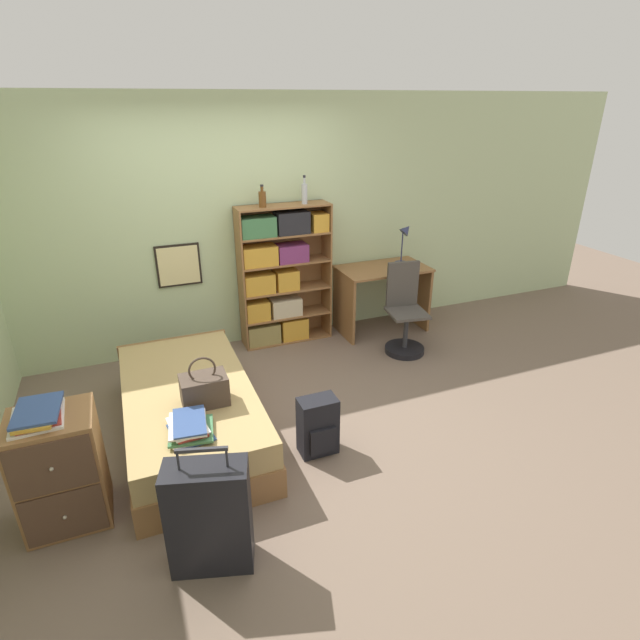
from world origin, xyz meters
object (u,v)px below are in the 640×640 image
object	(u,v)px
bottle_brown	(304,193)
dresser	(61,470)
desk_chair	(404,323)
suitcase	(209,517)
bookcase	(278,277)
desk	(382,288)
bottle_green	(262,199)
backpack	(318,426)
magazine_pile_on_dresser	(37,415)
desk_lamp	(405,236)
bed	(190,410)
handbag	(204,389)
book_stack_on_bed	(189,428)

from	to	relation	value
bottle_brown	dresser	bearing A→B (deg)	-140.38
desk_chair	suitcase	bearing A→B (deg)	-141.15
bookcase	desk	world-z (taller)	bookcase
bottle_green	backpack	xyz separation A→B (m)	(-0.18, -1.95, -1.38)
bottle_green	bottle_brown	bearing A→B (deg)	-0.01
magazine_pile_on_dresser	desk_lamp	bearing A→B (deg)	27.71
bed	magazine_pile_on_dresser	distance (m)	1.25
bottle_green	desk_chair	bearing A→B (deg)	-28.09
handbag	backpack	world-z (taller)	handbag
bottle_green	bookcase	bearing A→B (deg)	10.07
dresser	bottle_green	world-z (taller)	bottle_green
book_stack_on_bed	desk_chair	world-z (taller)	desk_chair
bottle_brown	desk_chair	xyz separation A→B (m)	(0.87, -0.70, -1.31)
bed	desk_lamp	bearing A→B (deg)	25.56
desk	bottle_green	bearing A→B (deg)	174.67
book_stack_on_bed	dresser	distance (m)	0.81
backpack	desk_chair	bearing A→B (deg)	39.91
suitcase	backpack	size ratio (longest dim) A/B	1.78
magazine_pile_on_dresser	desk_chair	bearing A→B (deg)	21.01
book_stack_on_bed	magazine_pile_on_dresser	xyz separation A→B (m)	(-0.85, 0.02, 0.31)
bed	bottle_green	bearing A→B (deg)	52.02
handbag	desk_lamp	size ratio (longest dim) A/B	0.81
bottle_green	desk_lamp	bearing A→B (deg)	-2.22
bottle_green	desk_lamp	xyz separation A→B (m)	(1.64, -0.06, -0.52)
desk	backpack	xyz separation A→B (m)	(-1.53, -1.83, -0.28)
handbag	desk	bearing A→B (deg)	33.48
handbag	suitcase	xyz separation A→B (m)	(-0.17, -1.02, -0.22)
book_stack_on_bed	bookcase	size ratio (longest dim) A/B	0.25
bed	desk	distance (m)	2.71
book_stack_on_bed	magazine_pile_on_dresser	bearing A→B (deg)	178.73
dresser	bottle_brown	distance (m)	3.33
dresser	desk_chair	bearing A→B (deg)	21.35
handbag	magazine_pile_on_dresser	world-z (taller)	magazine_pile_on_dresser
suitcase	magazine_pile_on_dresser	size ratio (longest dim) A/B	2.23
handbag	backpack	distance (m)	0.90
dresser	backpack	bearing A→B (deg)	0.56
book_stack_on_bed	backpack	xyz separation A→B (m)	(0.94, 0.03, -0.27)
desk	bookcase	bearing A→B (deg)	172.81
desk_lamp	desk_chair	bearing A→B (deg)	-117.33
bottle_green	backpack	bearing A→B (deg)	-95.34
magazine_pile_on_dresser	desk_chair	xyz separation A→B (m)	(3.29, 1.26, -0.49)
book_stack_on_bed	bottle_green	xyz separation A→B (m)	(1.12, 1.98, 1.11)
bookcase	bottle_brown	world-z (taller)	bottle_brown
bookcase	desk	bearing A→B (deg)	-7.19
desk	dresser	bearing A→B (deg)	-150.63
suitcase	magazine_pile_on_dresser	world-z (taller)	magazine_pile_on_dresser
bookcase	desk_chair	bearing A→B (deg)	-31.88
handbag	backpack	size ratio (longest dim) A/B	0.81
bookcase	desk_lamp	world-z (taller)	bookcase
suitcase	magazine_pile_on_dresser	xyz separation A→B (m)	(-0.84, 0.70, 0.46)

